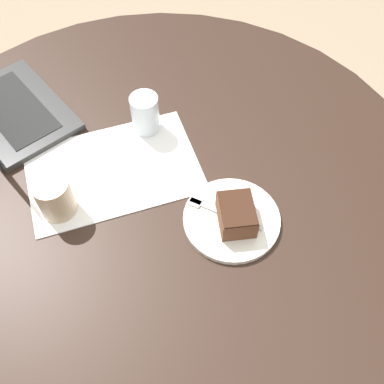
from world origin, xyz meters
name	(u,v)px	position (x,y,z in m)	size (l,w,h in m)	color
ground_plane	(168,297)	(0.00, 0.00, 0.00)	(12.00, 12.00, 0.00)	gray
dining_table	(158,212)	(0.00, 0.00, 0.58)	(1.32, 1.32, 0.70)	black
paper_document	(113,169)	(0.09, -0.06, 0.70)	(0.42, 0.30, 0.00)	white
plate	(232,219)	(-0.15, 0.13, 0.71)	(0.21, 0.21, 0.01)	silver
cake_slice	(236,214)	(-0.15, 0.14, 0.74)	(0.08, 0.10, 0.05)	brown
fork	(218,210)	(-0.12, 0.11, 0.72)	(0.15, 0.12, 0.00)	silver
coffee_glass	(55,198)	(0.22, 0.02, 0.75)	(0.08, 0.08, 0.10)	#C6AD89
water_glass	(145,114)	(-0.01, -0.18, 0.75)	(0.07, 0.07, 0.10)	silver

